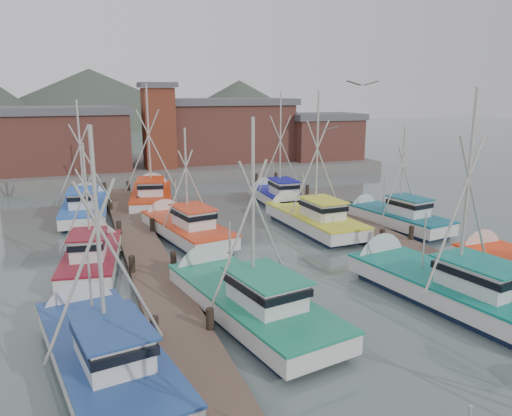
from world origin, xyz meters
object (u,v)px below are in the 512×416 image
object	(u,v)px
boat_4	(243,298)
boat_8	(183,227)
lookout_tower	(159,125)
boat_12	(152,195)

from	to	relation	value
boat_4	boat_8	world-z (taller)	boat_4
lookout_tower	boat_4	distance (m)	33.84
boat_12	boat_4	bearing A→B (deg)	-79.43
boat_4	boat_12	world-z (taller)	boat_12
boat_8	boat_12	xyz separation A→B (m)	(-0.36, 10.59, 0.01)
boat_4	lookout_tower	bearing A→B (deg)	75.00
boat_4	boat_8	xyz separation A→B (m)	(-0.03, 11.62, -0.00)
lookout_tower	boat_8	size ratio (longest dim) A/B	0.90
boat_8	boat_12	world-z (taller)	boat_12
lookout_tower	boat_8	world-z (taller)	lookout_tower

